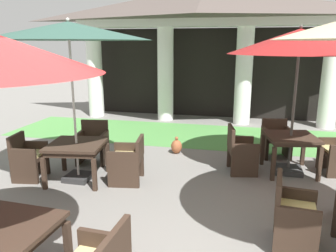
% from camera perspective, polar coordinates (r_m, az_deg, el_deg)
% --- Properties ---
extents(background_pavilion, '(8.59, 2.76, 4.12)m').
position_cam_1_polar(background_pavilion, '(10.65, 6.47, 17.60)').
color(background_pavilion, white).
rests_on(background_pavilion, ground).
extents(lawn_strip, '(10.39, 2.47, 0.01)m').
position_cam_1_polar(lawn_strip, '(9.14, 4.57, -1.55)').
color(lawn_strip, '#519347').
rests_on(lawn_strip, ground).
extents(patio_chair_near_foreground_west, '(0.56, 0.67, 0.90)m').
position_cam_1_polar(patio_chair_near_foreground_west, '(4.43, 20.72, -14.14)').
color(patio_chair_near_foreground_west, '#38281E').
rests_on(patio_chair_near_foreground_west, ground).
extents(patio_table_mid_right, '(1.09, 1.09, 0.71)m').
position_cam_1_polar(patio_table_mid_right, '(6.22, -15.47, -3.71)').
color(patio_table_mid_right, '#38281E').
rests_on(patio_table_mid_right, ground).
extents(patio_umbrella_mid_right, '(2.80, 2.80, 2.87)m').
position_cam_1_polar(patio_umbrella_mid_right, '(5.94, -16.78, 15.21)').
color(patio_umbrella_mid_right, '#2D2D2D').
rests_on(patio_umbrella_mid_right, ground).
extents(patio_chair_mid_right_east, '(0.64, 0.68, 0.83)m').
position_cam_1_polar(patio_chair_mid_right_east, '(6.04, -6.89, -5.90)').
color(patio_chair_mid_right_east, '#38281E').
rests_on(patio_chair_mid_right_east, ground).
extents(patio_chair_mid_right_west, '(0.58, 0.61, 0.85)m').
position_cam_1_polar(patio_chair_mid_right_west, '(6.65, -23.00, -5.04)').
color(patio_chair_mid_right_west, '#38281E').
rests_on(patio_chair_mid_right_west, ground).
extents(patio_chair_mid_right_north, '(0.67, 0.61, 0.87)m').
position_cam_1_polar(patio_chair_mid_right_north, '(7.13, -12.86, -2.98)').
color(patio_chair_mid_right_north, '#38281E').
rests_on(patio_chair_mid_right_north, ground).
extents(patio_table_far_back, '(1.05, 1.05, 0.75)m').
position_cam_1_polar(patio_table_far_back, '(6.75, 20.40, -2.39)').
color(patio_table_far_back, '#38281E').
rests_on(patio_table_far_back, ground).
extents(patio_umbrella_far_back, '(2.57, 2.57, 2.77)m').
position_cam_1_polar(patio_umbrella_far_back, '(6.51, 21.79, 13.21)').
color(patio_umbrella_far_back, '#2D2D2D').
rests_on(patio_umbrella_far_back, ground).
extents(patio_chair_far_back_west, '(0.62, 0.68, 0.91)m').
position_cam_1_polar(patio_chair_far_back_west, '(6.58, 12.40, -4.29)').
color(patio_chair_far_back_west, '#38281E').
rests_on(patio_chair_far_back_west, ground).
extents(patio_chair_far_back_north, '(0.66, 0.63, 0.82)m').
position_cam_1_polar(patio_chair_far_back_north, '(7.67, 18.13, -2.15)').
color(patio_chair_far_back_north, '#38281E').
rests_on(patio_chair_far_back_north, ground).
extents(terracotta_urn, '(0.25, 0.25, 0.40)m').
position_cam_1_polar(terracotta_urn, '(7.58, 1.48, -3.54)').
color(terracotta_urn, '#9E5633').
rests_on(terracotta_urn, ground).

